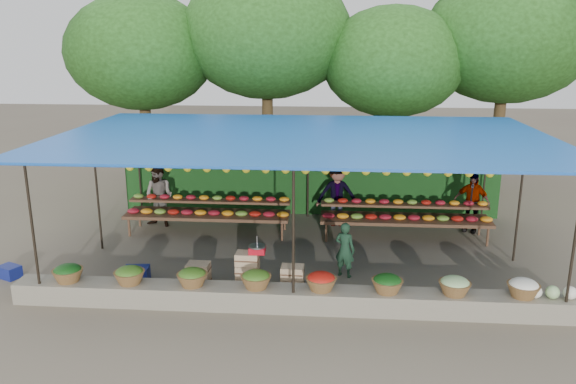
# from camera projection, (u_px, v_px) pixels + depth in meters

# --- Properties ---
(ground) EXTENTS (60.00, 60.00, 0.00)m
(ground) POSITION_uv_depth(u_px,v_px,m) (302.00, 254.00, 13.09)
(ground) COLOR brown
(ground) RESTS_ON ground
(stone_curb) EXTENTS (10.60, 0.55, 0.40)m
(stone_curb) POSITION_uv_depth(u_px,v_px,m) (294.00, 299.00, 10.39)
(stone_curb) COLOR slate
(stone_curb) RESTS_ON ground
(stall_canopy) EXTENTS (10.80, 6.60, 2.82)m
(stall_canopy) POSITION_uv_depth(u_px,v_px,m) (303.00, 141.00, 12.46)
(stall_canopy) COLOR black
(stall_canopy) RESTS_ON ground
(produce_baskets) EXTENTS (8.98, 0.58, 0.34)m
(produce_baskets) POSITION_uv_depth(u_px,v_px,m) (288.00, 280.00, 10.31)
(produce_baskets) COLOR brown
(produce_baskets) RESTS_ON stone_curb
(netting_backdrop) EXTENTS (10.60, 0.06, 2.50)m
(netting_backdrop) POSITION_uv_depth(u_px,v_px,m) (308.00, 172.00, 15.79)
(netting_backdrop) COLOR #1B4C1B
(netting_backdrop) RESTS_ON ground
(tree_row) EXTENTS (16.51, 5.50, 7.12)m
(tree_row) POSITION_uv_depth(u_px,v_px,m) (330.00, 44.00, 17.67)
(tree_row) COLOR #3C2916
(tree_row) RESTS_ON ground
(fruit_table_left) EXTENTS (4.21, 0.95, 0.93)m
(fruit_table_left) POSITION_uv_depth(u_px,v_px,m) (208.00, 210.00, 14.42)
(fruit_table_left) COLOR #4F361F
(fruit_table_left) RESTS_ON ground
(fruit_table_right) EXTENTS (4.21, 0.95, 0.93)m
(fruit_table_right) POSITION_uv_depth(u_px,v_px,m) (405.00, 215.00, 14.04)
(fruit_table_right) COLOR #4F361F
(fruit_table_right) RESTS_ON ground
(crate_counter) EXTENTS (2.36, 0.35, 0.77)m
(crate_counter) POSITION_uv_depth(u_px,v_px,m) (246.00, 274.00, 11.22)
(crate_counter) COLOR #9D7B5A
(crate_counter) RESTS_ON ground
(weighing_scale) EXTENTS (0.34, 0.34, 0.36)m
(weighing_scale) POSITION_uv_depth(u_px,v_px,m) (257.00, 249.00, 11.05)
(weighing_scale) COLOR red
(weighing_scale) RESTS_ON crate_counter
(vendor_seated) EXTENTS (0.51, 0.44, 1.19)m
(vendor_seated) POSITION_uv_depth(u_px,v_px,m) (345.00, 250.00, 11.73)
(vendor_seated) COLOR #193824
(vendor_seated) RESTS_ON ground
(customer_left) EXTENTS (0.95, 0.83, 1.67)m
(customer_left) POSITION_uv_depth(u_px,v_px,m) (159.00, 196.00, 14.87)
(customer_left) COLOR slate
(customer_left) RESTS_ON ground
(customer_mid) EXTENTS (1.18, 0.77, 1.72)m
(customer_mid) POSITION_uv_depth(u_px,v_px,m) (337.00, 194.00, 14.93)
(customer_mid) COLOR slate
(customer_mid) RESTS_ON ground
(customer_right) EXTENTS (0.99, 0.77, 1.57)m
(customer_right) POSITION_uv_depth(u_px,v_px,m) (472.00, 202.00, 14.47)
(customer_right) COLOR slate
(customer_right) RESTS_ON ground
(blue_crate_front) EXTENTS (0.53, 0.47, 0.26)m
(blue_crate_front) POSITION_uv_depth(u_px,v_px,m) (10.00, 272.00, 11.78)
(blue_crate_front) COLOR navy
(blue_crate_front) RESTS_ON ground
(blue_crate_back) EXTENTS (0.54, 0.41, 0.30)m
(blue_crate_back) POSITION_uv_depth(u_px,v_px,m) (137.00, 274.00, 11.62)
(blue_crate_back) COLOR navy
(blue_crate_back) RESTS_ON ground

